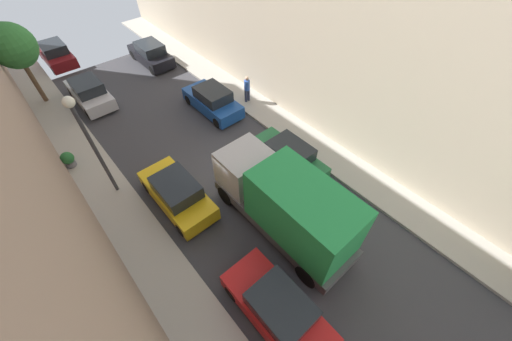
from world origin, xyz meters
TOP-DOWN VIEW (x-y plane):
  - ground at (0.00, 0.00)m, footprint 32.00×32.00m
  - sidewalk_left at (-5.00, 0.00)m, footprint 2.00×44.00m
  - sidewalk_right at (5.00, 0.00)m, footprint 2.00×44.00m
  - parked_car_left_2 at (-2.70, -5.99)m, footprint 1.78×4.20m
  - parked_car_left_3 at (-2.70, 0.59)m, footprint 1.78×4.20m
  - parked_car_left_4 at (-2.70, 11.29)m, footprint 1.78×4.20m
  - parked_car_left_5 at (-2.70, 18.10)m, footprint 1.78×4.20m
  - parked_car_right_0 at (2.70, -1.10)m, footprint 1.78×4.20m
  - parked_car_right_1 at (2.70, 5.42)m, footprint 1.78×4.20m
  - parked_car_right_2 at (2.70, 13.41)m, footprint 1.78×4.20m
  - delivery_truck at (0.00, -3.59)m, footprint 2.26×6.60m
  - pedestrian at (4.84, 4.65)m, footprint 0.40×0.36m
  - street_tree_0 at (-5.00, 13.28)m, footprint 2.48×2.48m
  - potted_plant_2 at (-5.72, 6.23)m, footprint 0.63×0.63m
  - lamp_post at (-4.60, 3.17)m, footprint 0.44×0.44m

SIDE VIEW (x-z plane):
  - ground at x=0.00m, z-range 0.00..0.00m
  - sidewalk_left at x=-5.00m, z-range 0.00..0.15m
  - sidewalk_right at x=5.00m, z-range 0.00..0.15m
  - potted_plant_2 at x=-5.72m, z-range 0.18..1.03m
  - parked_car_left_2 at x=-2.70m, z-range -0.06..1.50m
  - parked_car_left_3 at x=-2.70m, z-range -0.06..1.50m
  - parked_car_left_4 at x=-2.70m, z-range -0.06..1.50m
  - parked_car_left_5 at x=-2.70m, z-range -0.06..1.50m
  - parked_car_right_0 at x=2.70m, z-range -0.06..1.50m
  - parked_car_right_1 at x=2.70m, z-range -0.06..1.50m
  - parked_car_right_2 at x=2.70m, z-range -0.06..1.50m
  - pedestrian at x=4.84m, z-range 0.21..1.93m
  - delivery_truck at x=0.00m, z-range 0.10..3.48m
  - lamp_post at x=-4.60m, z-range 1.00..6.22m
  - street_tree_0 at x=-5.00m, z-range 1.30..6.15m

